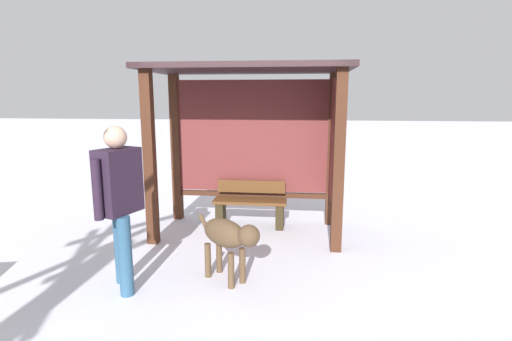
{
  "coord_description": "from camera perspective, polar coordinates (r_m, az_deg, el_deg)",
  "views": [
    {
      "loc": [
        0.77,
        -5.58,
        2.02
      ],
      "look_at": [
        0.18,
        -0.5,
        1.06
      ],
      "focal_mm": 27.29,
      "sensor_mm": 36.0,
      "label": 1
    }
  ],
  "objects": [
    {
      "name": "bus_shelter",
      "position": [
        5.86,
        0.18,
        7.54
      ],
      "size": [
        2.88,
        1.5,
        2.46
      ],
      "color": "#412315",
      "rests_on": "ground"
    },
    {
      "name": "ground_plane",
      "position": [
        5.99,
        -1.21,
        -9.06
      ],
      "size": [
        60.0,
        60.0,
        0.0
      ],
      "primitive_type": "plane",
      "color": "silver"
    },
    {
      "name": "dog",
      "position": [
        4.31,
        -4.09,
        -9.63
      ],
      "size": [
        0.79,
        0.64,
        0.73
      ],
      "color": "brown",
      "rests_on": "ground"
    },
    {
      "name": "person_walking",
      "position": [
        4.25,
        -19.41,
        -3.47
      ],
      "size": [
        0.4,
        0.63,
        1.74
      ],
      "color": "#2C1D2F",
      "rests_on": "ground"
    },
    {
      "name": "bench_left_inside",
      "position": [
        6.16,
        -0.85,
        -5.17
      ],
      "size": [
        1.14,
        0.34,
        0.72
      ],
      "color": "#56341A",
      "rests_on": "ground"
    }
  ]
}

